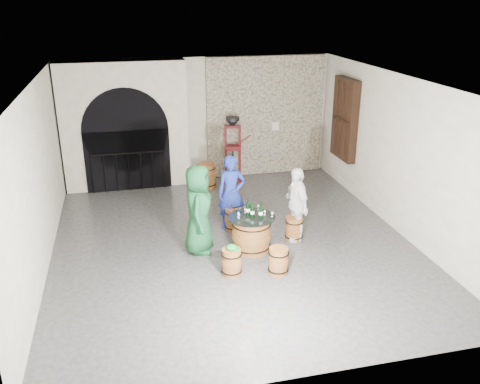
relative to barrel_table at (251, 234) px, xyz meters
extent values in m
plane|color=#2C2C2F|center=(-0.29, 0.41, -0.35)|extent=(8.00, 8.00, 0.00)
plane|color=beige|center=(-0.29, 4.41, 1.25)|extent=(8.00, 0.00, 8.00)
plane|color=beige|center=(-0.29, -3.59, 1.25)|extent=(8.00, 0.00, 8.00)
plane|color=beige|center=(-3.79, 0.41, 1.25)|extent=(0.00, 8.00, 8.00)
plane|color=beige|center=(3.21, 0.41, 1.25)|extent=(0.00, 8.00, 8.00)
plane|color=beige|center=(-0.29, 0.41, 2.85)|extent=(8.00, 8.00, 0.00)
cube|color=#AFA68B|center=(1.51, 4.35, 1.25)|extent=(3.20, 0.12, 3.18)
cube|color=beige|center=(-2.19, 4.16, 1.25)|extent=(3.10, 0.50, 3.18)
cube|color=black|center=(-2.19, 3.89, 0.42)|extent=(2.10, 0.03, 1.55)
cylinder|color=black|center=(-2.19, 3.89, 1.20)|extent=(2.10, 0.03, 2.10)
cylinder|color=black|center=(-2.19, 3.83, 0.63)|extent=(1.79, 0.04, 0.04)
cylinder|color=black|center=(-3.08, 3.83, 0.14)|extent=(0.02, 0.02, 0.98)
cylinder|color=black|center=(-2.79, 3.83, 0.14)|extent=(0.02, 0.02, 0.98)
cylinder|color=black|center=(-2.49, 3.83, 0.14)|extent=(0.02, 0.02, 0.98)
cylinder|color=black|center=(-2.19, 3.83, 0.14)|extent=(0.02, 0.02, 0.98)
cylinder|color=black|center=(-1.89, 3.83, 0.14)|extent=(0.02, 0.02, 0.98)
cylinder|color=black|center=(-1.60, 3.83, 0.14)|extent=(0.02, 0.02, 0.98)
cylinder|color=black|center=(-1.30, 3.83, 0.14)|extent=(0.02, 0.02, 0.98)
cube|color=black|center=(3.10, 2.81, 1.45)|extent=(0.20, 1.10, 2.00)
cube|color=black|center=(3.05, 2.81, 1.45)|extent=(0.06, 0.88, 1.76)
cube|color=black|center=(3.08, 2.81, 1.45)|extent=(0.22, 0.92, 0.06)
cube|color=black|center=(3.08, 2.52, 1.45)|extent=(0.22, 0.06, 1.80)
cube|color=black|center=(3.08, 2.81, 1.45)|extent=(0.22, 0.06, 1.80)
cube|color=black|center=(3.08, 3.10, 1.45)|extent=(0.22, 0.06, 1.80)
cylinder|color=brown|center=(0.00, 0.00, -0.02)|extent=(0.70, 0.70, 0.67)
cylinder|color=brown|center=(0.00, 0.00, -0.02)|extent=(0.75, 0.75, 0.15)
torus|color=black|center=(0.00, 0.00, -0.24)|extent=(0.75, 0.75, 0.02)
torus|color=black|center=(0.00, 0.00, 0.21)|extent=(0.75, 0.75, 0.02)
cylinder|color=brown|center=(0.00, 0.00, 0.33)|extent=(0.72, 0.72, 0.02)
cylinder|color=black|center=(0.00, 0.00, 0.35)|extent=(0.91, 0.91, 0.01)
cylinder|color=brown|center=(-0.97, 0.20, -0.11)|extent=(0.34, 0.34, 0.47)
cylinder|color=brown|center=(-0.97, 0.20, -0.11)|extent=(0.36, 0.36, 0.10)
torus|color=black|center=(-0.97, 0.20, -0.27)|extent=(0.37, 0.37, 0.02)
torus|color=black|center=(-0.97, 0.20, 0.05)|extent=(0.37, 0.37, 0.02)
cylinder|color=brown|center=(-0.97, 0.20, 0.13)|extent=(0.34, 0.34, 0.02)
cylinder|color=brown|center=(-0.14, 0.98, -0.11)|extent=(0.34, 0.34, 0.47)
cylinder|color=brown|center=(-0.14, 0.98, -0.11)|extent=(0.36, 0.36, 0.10)
torus|color=black|center=(-0.14, 0.98, -0.27)|extent=(0.37, 0.37, 0.02)
torus|color=black|center=(-0.14, 0.98, 0.05)|extent=(0.37, 0.37, 0.02)
cylinder|color=brown|center=(-0.14, 0.98, 0.13)|extent=(0.34, 0.34, 0.02)
cylinder|color=brown|center=(0.96, 0.25, -0.11)|extent=(0.34, 0.34, 0.47)
cylinder|color=brown|center=(0.96, 0.25, -0.11)|extent=(0.36, 0.36, 0.10)
torus|color=black|center=(0.96, 0.25, -0.27)|extent=(0.37, 0.37, 0.02)
torus|color=black|center=(0.96, 0.25, 0.05)|extent=(0.37, 0.37, 0.02)
cylinder|color=brown|center=(0.96, 0.25, 0.13)|extent=(0.34, 0.34, 0.02)
cylinder|color=brown|center=(0.25, -0.96, -0.11)|extent=(0.34, 0.34, 0.47)
cylinder|color=brown|center=(0.25, -0.96, -0.11)|extent=(0.36, 0.36, 0.10)
torus|color=black|center=(0.25, -0.96, -0.27)|extent=(0.37, 0.37, 0.02)
torus|color=black|center=(0.25, -0.96, 0.05)|extent=(0.37, 0.37, 0.02)
cylinder|color=brown|center=(0.25, -0.96, 0.13)|extent=(0.34, 0.34, 0.02)
cylinder|color=brown|center=(-0.57, -0.81, -0.11)|extent=(0.34, 0.34, 0.47)
cylinder|color=brown|center=(-0.57, -0.81, -0.11)|extent=(0.36, 0.36, 0.10)
torus|color=black|center=(-0.57, -0.81, -0.27)|extent=(0.37, 0.37, 0.02)
torus|color=black|center=(-0.57, -0.81, 0.05)|extent=(0.37, 0.37, 0.02)
cylinder|color=brown|center=(-0.57, -0.81, 0.13)|extent=(0.34, 0.34, 0.02)
ellipsoid|color=#0B7C29|center=(-0.57, -0.81, 0.18)|extent=(0.19, 0.19, 0.10)
cylinder|color=#0B7C29|center=(-0.49, -0.84, 0.14)|extent=(0.12, 0.12, 0.01)
imported|color=#134525|center=(-0.99, 0.21, 0.52)|extent=(0.75, 0.97, 1.75)
imported|color=navy|center=(-0.16, 1.08, 0.45)|extent=(0.62, 0.44, 1.59)
imported|color=silver|center=(0.99, 0.26, 0.41)|extent=(0.45, 0.93, 1.53)
cylinder|color=black|center=(0.01, -0.02, 0.47)|extent=(0.07, 0.07, 0.22)
cylinder|color=white|center=(0.01, -0.02, 0.46)|extent=(0.08, 0.08, 0.06)
cone|color=black|center=(0.01, -0.02, 0.59)|extent=(0.07, 0.07, 0.05)
cylinder|color=black|center=(0.01, -0.02, 0.65)|extent=(0.03, 0.03, 0.07)
cylinder|color=black|center=(0.16, -0.09, 0.47)|extent=(0.07, 0.07, 0.22)
cylinder|color=white|center=(0.16, -0.09, 0.46)|extent=(0.08, 0.08, 0.06)
cone|color=black|center=(0.16, -0.09, 0.59)|extent=(0.07, 0.07, 0.05)
cylinder|color=black|center=(0.16, -0.09, 0.65)|extent=(0.03, 0.03, 0.07)
cylinder|color=black|center=(-0.05, 0.11, 0.47)|extent=(0.07, 0.07, 0.22)
cylinder|color=white|center=(-0.05, 0.11, 0.46)|extent=(0.08, 0.08, 0.06)
cone|color=black|center=(-0.05, 0.11, 0.59)|extent=(0.07, 0.07, 0.05)
cylinder|color=black|center=(-0.05, 0.11, 0.65)|extent=(0.03, 0.03, 0.07)
cylinder|color=brown|center=(-0.27, 3.59, -0.03)|extent=(0.45, 0.45, 0.63)
cylinder|color=brown|center=(-0.27, 3.59, -0.03)|extent=(0.48, 0.48, 0.14)
torus|color=black|center=(-0.27, 3.59, -0.25)|extent=(0.49, 0.49, 0.02)
torus|color=black|center=(-0.27, 3.59, 0.18)|extent=(0.49, 0.49, 0.02)
cylinder|color=brown|center=(-0.27, 3.59, 0.29)|extent=(0.46, 0.46, 0.02)
cube|color=#460B0F|center=(0.50, 3.89, -0.30)|extent=(0.55, 0.48, 0.09)
cube|color=#460B0F|center=(0.50, 3.89, 0.59)|extent=(0.48, 0.36, 0.11)
cube|color=#460B0F|center=(0.50, 3.89, 1.14)|extent=(0.44, 0.20, 0.06)
cylinder|color=black|center=(0.50, 3.89, 0.20)|extent=(0.05, 0.05, 0.92)
cylinder|color=black|center=(0.50, 3.89, 1.35)|extent=(0.35, 0.35, 0.08)
cone|color=black|center=(0.50, 3.89, 1.24)|extent=(0.35, 0.35, 0.18)
cube|color=#460B0F|center=(0.32, 3.93, 0.43)|extent=(0.08, 0.08, 1.47)
cube|color=#460B0F|center=(0.68, 3.85, 0.43)|extent=(0.08, 0.08, 1.47)
cylinder|color=#460B0F|center=(0.76, 3.80, 0.80)|extent=(0.39, 0.11, 0.29)
cube|color=silver|center=(1.76, 4.27, 1.00)|extent=(0.18, 0.10, 0.22)
camera|label=1|loc=(-2.25, -8.56, 4.34)|focal=38.00mm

